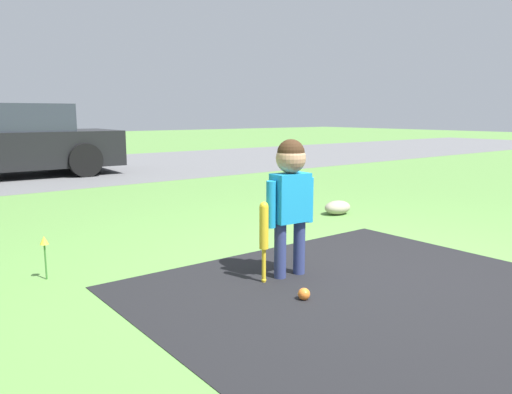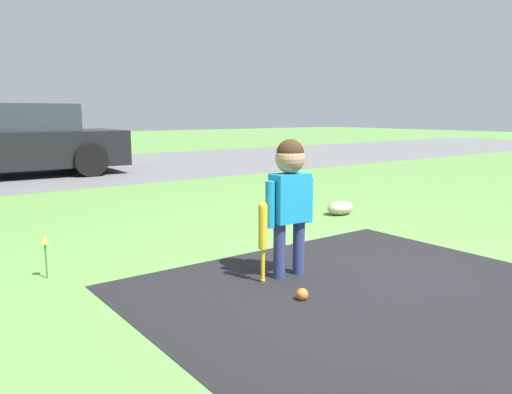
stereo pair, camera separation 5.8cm
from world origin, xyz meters
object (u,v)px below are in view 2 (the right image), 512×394
Objects in this scene: child at (290,189)px; baseball_bat at (263,231)px; sports_ball at (302,294)px; parked_car at (8,143)px.

baseball_bat is at bearing -176.61° from child.
sports_ball is (-0.24, -0.41, -0.61)m from child.
child is 12.71× the size of sports_ball.
sports_ball is (-0.01, -0.42, -0.33)m from baseball_bat.
sports_ball is 8.04m from parked_car.
parked_car reaches higher than child.
parked_car is at bearing 91.07° from sports_ball.
baseball_bat is 7.35× the size of sports_ball.
baseball_bat is 7.61m from parked_car.
child is 0.23× the size of parked_car.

